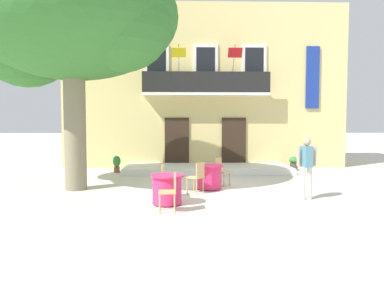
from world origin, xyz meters
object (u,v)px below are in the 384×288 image
at_px(cafe_chair_near_tree_0, 170,189).
at_px(plane_tree, 70,21).
at_px(pedestrian_near_entrance, 306,165).
at_px(ground_planter_right, 294,163).
at_px(cafe_chair_near_tree_1, 166,179).
at_px(cafe_table_near_tree, 167,189).
at_px(cafe_chair_middle_1, 197,176).
at_px(cafe_table_middle, 209,177).
at_px(cafe_chair_middle_0, 221,170).
at_px(ground_planter_left, 117,163).

bearing_deg(cafe_chair_near_tree_0, plane_tree, 136.95).
xyz_separation_m(cafe_chair_near_tree_0, pedestrian_near_entrance, (3.62, 1.24, 0.42)).
relative_size(cafe_chair_near_tree_0, ground_planter_right, 1.51).
relative_size(cafe_chair_near_tree_0, cafe_chair_near_tree_1, 1.00).
xyz_separation_m(cafe_table_near_tree, cafe_chair_near_tree_1, (-0.05, 0.75, 0.14)).
height_order(cafe_chair_near_tree_0, cafe_chair_middle_1, same).
xyz_separation_m(cafe_table_middle, pedestrian_near_entrance, (2.51, -1.53, 0.56)).
bearing_deg(plane_tree, cafe_chair_middle_1, -11.61).
relative_size(plane_tree, cafe_chair_middle_0, 7.94).
distance_m(cafe_chair_middle_0, pedestrian_near_entrance, 3.03).
xyz_separation_m(plane_tree, cafe_table_middle, (4.24, -0.15, -4.77)).
relative_size(plane_tree, cafe_table_middle, 8.36).
bearing_deg(cafe_chair_middle_0, cafe_chair_middle_1, -122.99).
bearing_deg(pedestrian_near_entrance, cafe_table_middle, 148.65).
relative_size(cafe_chair_middle_0, ground_planter_right, 1.51).
relative_size(cafe_table_near_tree, cafe_table_middle, 1.00).
height_order(cafe_chair_near_tree_1, cafe_table_middle, cafe_chair_near_tree_1).
height_order(cafe_chair_middle_0, ground_planter_right, cafe_chair_middle_0).
xyz_separation_m(cafe_chair_near_tree_1, cafe_table_middle, (1.27, 1.27, -0.14)).
relative_size(cafe_chair_near_tree_0, cafe_chair_middle_0, 1.00).
height_order(cafe_table_middle, ground_planter_left, cafe_table_middle).
height_order(cafe_table_near_tree, pedestrian_near_entrance, pedestrian_near_entrance).
xyz_separation_m(cafe_chair_middle_0, cafe_chair_middle_1, (-0.82, -1.26, 0.00)).
bearing_deg(cafe_chair_near_tree_0, cafe_chair_near_tree_1, 96.04).
distance_m(cafe_chair_near_tree_1, cafe_chair_middle_0, 2.55).
xyz_separation_m(cafe_chair_near_tree_0, ground_planter_left, (-2.46, 6.66, -0.14)).
distance_m(ground_planter_left, ground_planter_right, 7.61).
height_order(cafe_table_middle, cafe_chair_middle_0, cafe_chair_middle_0).
xyz_separation_m(plane_tree, cafe_chair_middle_0, (4.66, 0.47, -4.63)).
height_order(cafe_chair_middle_1, pedestrian_near_entrance, pedestrian_near_entrance).
distance_m(cafe_chair_near_tree_0, cafe_chair_middle_1, 2.25).
distance_m(cafe_chair_middle_1, ground_planter_right, 6.61).
bearing_deg(cafe_chair_middle_1, cafe_chair_middle_0, 57.01).
distance_m(cafe_chair_near_tree_0, cafe_chair_near_tree_1, 1.51).
xyz_separation_m(plane_tree, cafe_table_near_tree, (3.02, -2.18, -4.77)).
xyz_separation_m(cafe_chair_near_tree_1, ground_planter_left, (-2.31, 5.16, -0.14)).
relative_size(cafe_chair_near_tree_1, cafe_chair_middle_1, 1.00).
bearing_deg(cafe_table_middle, ground_planter_left, 132.66).
xyz_separation_m(cafe_chair_middle_0, ground_planter_left, (-4.00, 3.26, -0.14)).
xyz_separation_m(cafe_table_near_tree, cafe_chair_middle_1, (0.83, 1.39, 0.14)).
distance_m(cafe_table_near_tree, ground_planter_right, 8.20).
xyz_separation_m(cafe_chair_near_tree_0, ground_planter_right, (5.13, 7.05, -0.19)).
distance_m(cafe_table_near_tree, cafe_chair_middle_0, 3.12).
height_order(ground_planter_right, pedestrian_near_entrance, pedestrian_near_entrance).
relative_size(cafe_table_middle, ground_planter_left, 1.24).
bearing_deg(ground_planter_right, plane_tree, -153.44).
xyz_separation_m(plane_tree, cafe_chair_near_tree_0, (3.13, -2.92, -4.63)).
height_order(cafe_table_middle, ground_planter_right, cafe_table_middle).
bearing_deg(plane_tree, cafe_chair_near_tree_1, -25.62).
height_order(cafe_chair_near_tree_0, cafe_chair_middle_0, same).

